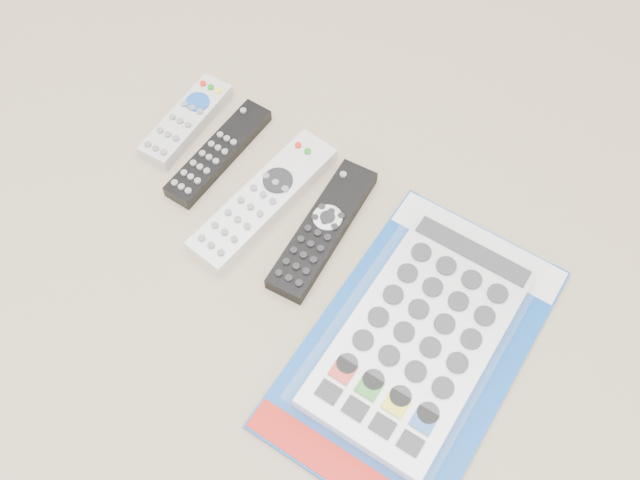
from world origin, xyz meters
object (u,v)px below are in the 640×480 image
Objects in this scene: remote_small_grey at (186,121)px; remote_silver_dvd at (263,200)px; remote_large_black at (323,229)px; jumbo_remote_packaged at (420,337)px; remote_slim_black at (218,153)px.

remote_silver_dvd reaches higher than remote_small_grey.
remote_silver_dvd is 0.09m from remote_large_black.
remote_small_grey is at bearing 165.69° from jumbo_remote_packaged.
remote_slim_black is 0.87× the size of remote_large_black.
remote_silver_dvd reaches higher than remote_slim_black.
remote_slim_black is at bearing 168.39° from remote_silver_dvd.
remote_small_grey is 0.17m from remote_silver_dvd.
remote_small_grey is at bearing 165.82° from remote_slim_black.
jumbo_remote_packaged is (0.43, -0.08, 0.01)m from remote_small_grey.
remote_large_black is at bearing -6.58° from remote_slim_black.
remote_small_grey is 0.76× the size of remote_large_black.
remote_silver_dvd is (0.10, -0.02, 0.00)m from remote_slim_black.
remote_silver_dvd is (0.17, -0.04, 0.00)m from remote_small_grey.
remote_slim_black is at bearing 165.87° from jumbo_remote_packaged.
remote_small_grey is 0.25m from remote_large_black.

